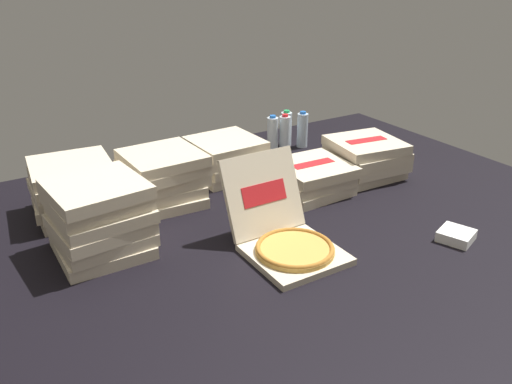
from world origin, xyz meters
TOP-DOWN VIEW (x-y plane):
  - ground_plane at (0.00, 0.00)m, footprint 3.20×2.40m
  - open_pizza_box at (-0.06, -0.20)m, footprint 0.35×0.50m
  - pizza_stack_left_mid at (-0.71, 0.19)m, footprint 0.39×0.40m
  - pizza_stack_center_near at (0.78, 0.24)m, footprint 0.40×0.40m
  - pizza_stack_center_far at (-0.71, 0.61)m, footprint 0.41×0.41m
  - pizza_stack_right_mid at (-0.31, 0.51)m, footprint 0.39×0.39m
  - pizza_stack_left_far at (0.39, 0.22)m, footprint 0.38×0.38m
  - pizza_stack_right_near at (0.13, 0.65)m, footprint 0.38×0.39m
  - water_bottle_0 at (0.63, 0.82)m, footprint 0.07×0.07m
  - water_bottle_1 at (0.56, 0.84)m, footprint 0.07×0.07m
  - water_bottle_2 at (0.76, 0.81)m, footprint 0.07×0.07m
  - water_bottle_3 at (0.69, 0.89)m, footprint 0.07×0.07m
  - napkin_pile at (0.62, -0.52)m, footprint 0.17×0.17m

SIDE VIEW (x-z plane):
  - ground_plane at x=0.00m, z-range -0.02..0.00m
  - napkin_pile at x=0.62m, z-range 0.00..0.04m
  - open_pizza_box at x=-0.06m, z-range -0.11..0.26m
  - pizza_stack_left_far at x=0.39m, z-range 0.00..0.16m
  - pizza_stack_right_near at x=0.13m, z-range 0.00..0.21m
  - pizza_stack_center_near at x=0.78m, z-range 0.00..0.21m
  - water_bottle_0 at x=0.63m, z-range -0.01..0.23m
  - water_bottle_1 at x=0.56m, z-range -0.01..0.23m
  - water_bottle_2 at x=0.76m, z-range -0.01..0.23m
  - water_bottle_3 at x=0.69m, z-range -0.01..0.23m
  - pizza_stack_right_mid at x=-0.31m, z-range 0.00..0.26m
  - pizza_stack_center_far at x=-0.71m, z-range 0.00..0.26m
  - pizza_stack_left_mid at x=-0.71m, z-range 0.00..0.31m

